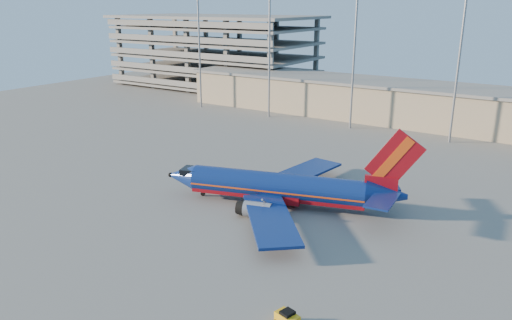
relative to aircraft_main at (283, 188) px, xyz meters
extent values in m
plane|color=slate|center=(-4.33, -2.38, -2.38)|extent=(220.00, 220.00, 0.00)
cube|color=gray|center=(5.67, 55.62, 1.62)|extent=(120.00, 15.00, 8.00)
cube|color=slate|center=(5.67, 55.62, 5.82)|extent=(122.00, 16.00, 0.60)
cube|color=slate|center=(-66.33, 71.62, -1.38)|extent=(60.00, 30.00, 0.70)
cube|color=slate|center=(-66.33, 71.62, 2.82)|extent=(60.00, 30.00, 0.70)
cube|color=slate|center=(-66.33, 71.62, 7.02)|extent=(60.00, 30.00, 0.70)
cube|color=slate|center=(-66.33, 71.62, 11.22)|extent=(60.00, 30.00, 0.70)
cube|color=slate|center=(-66.33, 71.62, 15.42)|extent=(60.00, 30.00, 0.70)
cube|color=slate|center=(-66.33, 71.62, 18.62)|extent=(62.00, 32.00, 0.80)
cube|color=slate|center=(-66.33, 84.62, 8.12)|extent=(1.20, 1.20, 21.00)
cylinder|color=gray|center=(-49.33, 43.62, 11.62)|extent=(0.44, 0.44, 28.00)
cylinder|color=gray|center=(-29.33, 43.62, 11.62)|extent=(0.44, 0.44, 28.00)
cylinder|color=gray|center=(-9.33, 43.62, 11.62)|extent=(0.44, 0.44, 28.00)
cylinder|color=gray|center=(10.67, 43.62, 11.62)|extent=(0.44, 0.44, 28.00)
cylinder|color=navy|center=(-0.76, -0.23, 0.15)|extent=(22.57, 9.77, 3.47)
cube|color=maroon|center=(-0.76, -0.23, -0.74)|extent=(22.38, 9.15, 1.22)
cube|color=#EE4C14|center=(-0.76, -0.23, -0.08)|extent=(22.58, 9.81, 0.21)
cone|color=navy|center=(-13.43, -4.01, 0.15)|extent=(4.77, 4.45, 3.47)
cube|color=black|center=(-12.26, -3.67, 1.04)|extent=(2.86, 2.98, 0.75)
cone|color=navy|center=(12.37, 3.70, 0.48)|extent=(5.67, 4.72, 3.47)
cube|color=maroon|center=(11.65, 3.48, 1.75)|extent=(3.92, 1.62, 2.06)
cube|color=maroon|center=(12.91, 3.86, 5.03)|extent=(6.69, 2.26, 7.49)
cube|color=#EE4C14|center=(12.73, 3.80, 5.03)|extent=(4.50, 1.69, 5.87)
cube|color=navy|center=(11.10, 6.65, 1.00)|extent=(5.35, 6.62, 0.21)
cube|color=navy|center=(12.92, 0.53, 1.00)|extent=(3.29, 6.21, 0.21)
cube|color=navy|center=(-1.77, 8.09, -0.69)|extent=(6.52, 15.02, 0.33)
cube|color=navy|center=(2.96, -7.73, -0.69)|extent=(13.03, 14.09, 0.33)
cube|color=maroon|center=(-0.31, -0.09, -1.12)|extent=(6.44, 5.12, 0.94)
cylinder|color=gray|center=(-3.23, 4.13, -1.30)|extent=(3.80, 2.86, 1.97)
cylinder|color=gray|center=(-0.44, -5.22, -1.30)|extent=(3.80, 2.86, 1.97)
cylinder|color=gray|center=(-10.65, -3.18, -1.87)|extent=(0.28, 0.28, 1.03)
cylinder|color=black|center=(-10.65, -3.18, -2.08)|extent=(0.64, 0.40, 0.60)
cylinder|color=black|center=(-0.11, 2.51, -1.99)|extent=(0.90, 0.72, 0.79)
cylinder|color=black|center=(1.29, -2.16, -1.99)|extent=(0.90, 0.72, 0.79)
cube|color=gold|center=(13.22, -21.73, -1.69)|extent=(2.18, 1.59, 0.93)
cube|color=black|center=(13.22, -21.73, -1.13)|extent=(1.16, 1.23, 0.33)
cylinder|color=black|center=(12.64, -21.04, -2.14)|extent=(0.51, 0.29, 0.48)
camera|label=1|loc=(30.05, -51.85, 22.61)|focal=35.00mm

